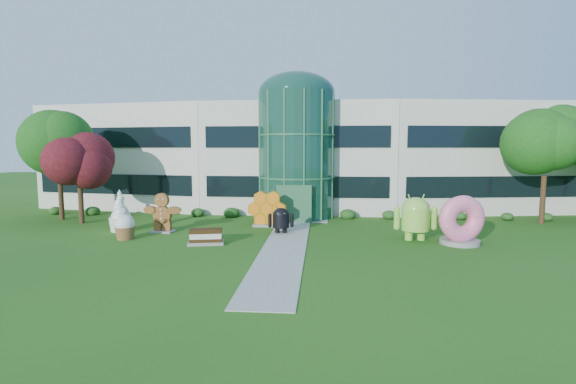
# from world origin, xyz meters

# --- Properties ---
(ground) EXTENTS (140.00, 140.00, 0.00)m
(ground) POSITION_xyz_m (0.00, 0.00, 0.00)
(ground) COLOR #215114
(ground) RESTS_ON ground
(building) EXTENTS (46.00, 15.00, 9.30)m
(building) POSITION_xyz_m (0.00, 18.00, 4.65)
(building) COLOR beige
(building) RESTS_ON ground
(atrium) EXTENTS (6.00, 6.00, 9.80)m
(atrium) POSITION_xyz_m (0.00, 12.00, 4.90)
(atrium) COLOR #194738
(atrium) RESTS_ON ground
(walkway) EXTENTS (2.40, 20.00, 0.04)m
(walkway) POSITION_xyz_m (0.00, 2.00, 0.02)
(walkway) COLOR #9E9E93
(walkway) RESTS_ON ground
(tree_red) EXTENTS (4.00, 4.00, 6.00)m
(tree_red) POSITION_xyz_m (-15.50, 7.50, 3.00)
(tree_red) COLOR #3F0C14
(tree_red) RESTS_ON ground
(trees_backdrop) EXTENTS (52.00, 8.00, 8.40)m
(trees_backdrop) POSITION_xyz_m (0.00, 13.00, 4.20)
(trees_backdrop) COLOR #1B4E13
(trees_backdrop) RESTS_ON ground
(android_green) EXTENTS (2.80, 1.97, 3.04)m
(android_green) POSITION_xyz_m (7.64, 3.77, 1.52)
(android_green) COLOR #8ED544
(android_green) RESTS_ON ground
(android_black) EXTENTS (1.86, 1.37, 1.96)m
(android_black) POSITION_xyz_m (-0.57, 5.10, 0.98)
(android_black) COLOR black
(android_black) RESTS_ON ground
(donut) EXTENTS (2.98, 1.90, 2.86)m
(donut) POSITION_xyz_m (9.98, 2.94, 1.43)
(donut) COLOR pink
(donut) RESTS_ON ground
(gingerbread) EXTENTS (2.91, 1.32, 2.62)m
(gingerbread) POSITION_xyz_m (-8.35, 4.82, 1.31)
(gingerbread) COLOR brown
(gingerbread) RESTS_ON ground
(ice_cream_sandwich) EXTENTS (2.16, 1.38, 0.89)m
(ice_cream_sandwich) POSITION_xyz_m (-4.56, 1.66, 0.45)
(ice_cream_sandwich) COLOR black
(ice_cream_sandwich) RESTS_ON ground
(honeycomb) EXTENTS (2.91, 1.07, 2.27)m
(honeycomb) POSITION_xyz_m (-1.78, 7.43, 1.14)
(honeycomb) COLOR orange
(honeycomb) RESTS_ON ground
(froyo) EXTENTS (1.68, 1.68, 2.74)m
(froyo) POSITION_xyz_m (-11.27, 4.96, 1.37)
(froyo) COLOR white
(froyo) RESTS_ON ground
(cupcake) EXTENTS (1.43, 1.43, 1.50)m
(cupcake) POSITION_xyz_m (-9.81, 2.58, 0.75)
(cupcake) COLOR white
(cupcake) RESTS_ON ground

